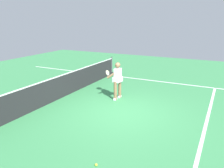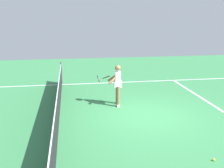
% 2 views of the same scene
% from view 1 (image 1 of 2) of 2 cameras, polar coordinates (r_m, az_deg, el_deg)
% --- Properties ---
extents(ground_plane, '(25.52, 25.52, 0.00)m').
position_cam_1_polar(ground_plane, '(8.36, 2.77, -7.14)').
color(ground_plane, '#38844C').
extents(service_line_marking, '(9.54, 0.10, 0.01)m').
position_cam_1_polar(service_line_marking, '(7.78, 21.91, -10.18)').
color(service_line_marking, white).
rests_on(service_line_marking, ground).
extents(sideline_right_marking, '(0.10, 17.63, 0.01)m').
position_cam_1_polar(sideline_right_marking, '(12.65, 11.58, 0.64)').
color(sideline_right_marking, white).
rests_on(sideline_right_marking, ground).
extents(court_net, '(10.22, 0.08, 1.07)m').
position_cam_1_polar(court_net, '(9.72, -13.63, -1.10)').
color(court_net, '#4C4C51').
rests_on(court_net, ground).
extents(tennis_player, '(0.83, 0.92, 1.55)m').
position_cam_1_polar(tennis_player, '(9.56, 1.26, 1.23)').
color(tennis_player, '#8C6647').
rests_on(tennis_player, ground).
extents(tennis_ball_mid, '(0.07, 0.07, 0.07)m').
position_cam_1_polar(tennis_ball_mid, '(5.64, -3.91, -19.23)').
color(tennis_ball_mid, '#D1E533').
rests_on(tennis_ball_mid, ground).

